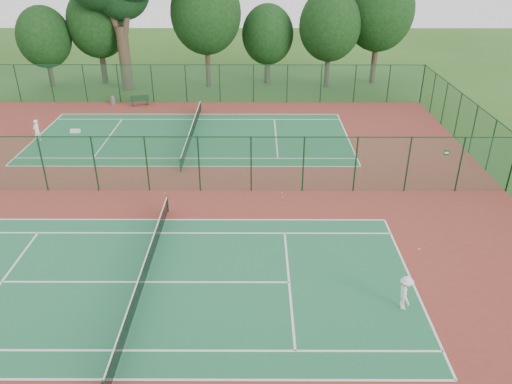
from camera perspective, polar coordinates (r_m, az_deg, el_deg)
ground at (r=30.56m, az=-9.23°, el=0.17°), size 120.00×120.00×0.00m
red_pad at (r=30.56m, az=-9.23°, el=0.18°), size 40.00×36.00×0.01m
court_near at (r=23.05m, az=-12.54°, el=-10.02°), size 23.77×10.97×0.01m
court_far at (r=38.71m, az=-7.27°, el=6.26°), size 23.77×10.97×0.01m
fence_north at (r=46.69m, az=-6.09°, el=12.22°), size 40.00×0.09×3.50m
fence_east at (r=33.01m, az=27.26°, el=2.83°), size 0.09×36.00×3.50m
fence_divider at (r=29.81m, az=-9.48°, el=3.18°), size 40.00×0.09×3.50m
tennis_net_near at (r=22.74m, az=-12.68°, el=-8.96°), size 0.10×12.90×0.97m
tennis_net_far at (r=38.52m, az=-7.32°, el=6.99°), size 0.10×12.90×0.97m
player_near at (r=21.58m, az=16.70°, el=-10.97°), size 0.59×1.00×1.52m
player_far at (r=40.60m, az=-23.76°, el=6.43°), size 0.56×0.71×1.70m
trash_bin at (r=48.05m, az=-16.05°, el=10.08°), size 0.57×0.57×0.79m
bench at (r=46.97m, az=-13.15°, el=10.20°), size 1.69×0.97×1.00m
kit_bag at (r=41.72m, az=-19.97°, el=6.57°), size 0.76×0.30×0.28m
stray_ball_a at (r=29.40m, az=3.09°, el=-0.55°), size 0.06×0.06×0.06m
stray_ball_b at (r=29.84m, az=2.97°, el=-0.10°), size 0.07×0.07×0.07m
stray_ball_c at (r=30.27m, az=-10.39°, el=-0.12°), size 0.06×0.06×0.06m
evergreen_row at (r=53.10m, az=-4.78°, el=12.15°), size 39.00×5.00×12.00m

